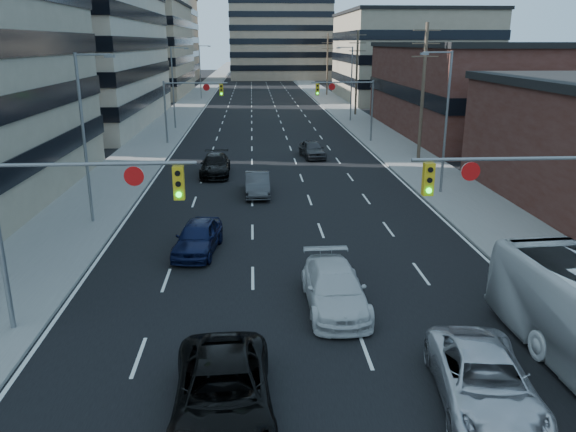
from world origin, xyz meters
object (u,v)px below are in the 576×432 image
Objects in this scene: white_van at (335,288)px; sedan_blue at (198,237)px; silver_suv at (484,381)px; black_pickup at (223,393)px.

sedan_blue is at bearing 131.78° from white_van.
silver_suv is 1.19× the size of sedan_blue.
black_pickup is 12.49m from sedan_blue.
black_pickup is at bearing -122.13° from white_van.
black_pickup is 7.03m from silver_suv.
silver_suv is 15.05m from sedan_blue.
silver_suv is at bearing -46.69° from sedan_blue.
black_pickup is 7.36m from white_van.
sedan_blue reaches higher than silver_suv.
black_pickup is 1.06× the size of white_van.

